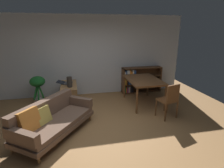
{
  "coord_description": "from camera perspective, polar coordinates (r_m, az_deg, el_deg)",
  "views": [
    {
      "loc": [
        -0.45,
        -3.59,
        2.25
      ],
      "look_at": [
        0.52,
        0.94,
        0.84
      ],
      "focal_mm": 29.32,
      "sensor_mm": 36.0,
      "label": 1
    }
  ],
  "objects": [
    {
      "name": "open_laptop",
      "position": [
        5.78,
        -14.31,
        0.38
      ],
      "size": [
        0.51,
        0.39,
        0.07
      ],
      "color": "#333338",
      "rests_on": "media_console"
    },
    {
      "name": "fabric_couch",
      "position": [
        4.25,
        -18.34,
        -10.32
      ],
      "size": [
        1.76,
        2.0,
        0.78
      ],
      "color": "olive",
      "rests_on": "ground_plane"
    },
    {
      "name": "bookshelf",
      "position": [
        6.76,
        8.14,
        1.39
      ],
      "size": [
        1.44,
        0.31,
        0.92
      ],
      "color": "#56351E",
      "rests_on": "ground_plane"
    },
    {
      "name": "dining_table",
      "position": [
        5.61,
        9.81,
        0.77
      ],
      "size": [
        0.94,
        1.36,
        0.79
      ],
      "color": "brown",
      "rests_on": "ground_plane"
    },
    {
      "name": "dining_chair_near",
      "position": [
        4.9,
        17.45,
        -4.45
      ],
      "size": [
        0.53,
        0.5,
        0.93
      ],
      "color": "brown",
      "rests_on": "ground_plane"
    },
    {
      "name": "desk_speaker",
      "position": [
        5.37,
        -13.12,
        0.64
      ],
      "size": [
        0.15,
        0.15,
        0.3
      ],
      "color": "#2D2823",
      "rests_on": "media_console"
    },
    {
      "name": "ground_plane",
      "position": [
        4.26,
        -4.35,
        -15.03
      ],
      "size": [
        8.16,
        8.16,
        0.0
      ],
      "primitive_type": "plane",
      "color": "#9E7042"
    },
    {
      "name": "back_wall_panel",
      "position": [
        6.37,
        -8.01,
        8.61
      ],
      "size": [
        6.8,
        0.1,
        2.7
      ],
      "primitive_type": "cube",
      "color": "silver",
      "rests_on": "ground_plane"
    },
    {
      "name": "potted_floor_plant",
      "position": [
        6.0,
        -22.12,
        -0.48
      ],
      "size": [
        0.45,
        0.49,
        0.88
      ],
      "color": "#9E9389",
      "rests_on": "ground_plane"
    },
    {
      "name": "media_console",
      "position": [
        5.74,
        -13.14,
        -3.21
      ],
      "size": [
        0.47,
        1.11,
        0.64
      ],
      "color": "olive",
      "rests_on": "ground_plane"
    }
  ]
}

